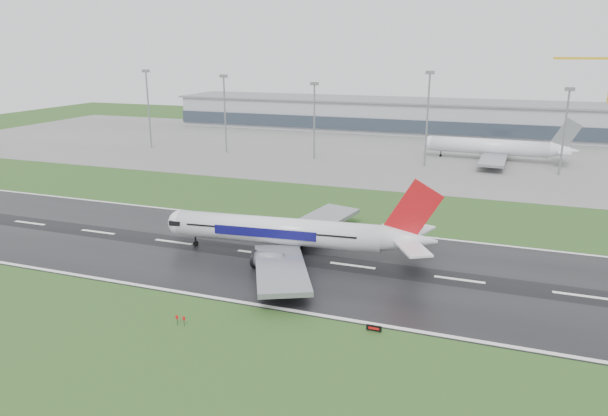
% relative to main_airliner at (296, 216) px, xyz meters
% --- Properties ---
extents(ground, '(520.00, 520.00, 0.00)m').
position_rel_main_airliner_xyz_m(ground, '(-7.66, -1.73, -8.29)').
color(ground, '#24471A').
rests_on(ground, ground).
extents(runway, '(400.00, 45.00, 0.10)m').
position_rel_main_airliner_xyz_m(runway, '(-7.66, -1.73, -8.24)').
color(runway, black).
rests_on(runway, ground).
extents(apron, '(400.00, 130.00, 0.08)m').
position_rel_main_airliner_xyz_m(apron, '(-7.66, 123.27, -8.25)').
color(apron, slate).
rests_on(apron, ground).
extents(terminal, '(240.00, 36.00, 15.00)m').
position_rel_main_airliner_xyz_m(terminal, '(-7.66, 183.27, -0.79)').
color(terminal, '#90939A').
rests_on(terminal, ground).
extents(main_airliner, '(60.40, 58.03, 16.38)m').
position_rel_main_airliner_xyz_m(main_airliner, '(0.00, 0.00, 0.00)').
color(main_airliner, silver).
rests_on(main_airliner, runway).
extents(parked_airliner, '(57.55, 53.89, 16.26)m').
position_rel_main_airliner_xyz_m(parked_airliner, '(34.93, 117.85, -0.08)').
color(parked_airliner, silver).
rests_on(parked_airliner, apron).
extents(runway_sign, '(2.28, 0.91, 1.04)m').
position_rel_main_airliner_xyz_m(runway_sign, '(22.03, -25.69, -7.77)').
color(runway_sign, black).
rests_on(runway_sign, ground).
extents(floodmast_0, '(0.64, 0.64, 31.00)m').
position_rel_main_airliner_xyz_m(floodmast_0, '(-102.46, 98.27, 7.21)').
color(floodmast_0, gray).
rests_on(floodmast_0, ground).
extents(floodmast_1, '(0.64, 0.64, 29.54)m').
position_rel_main_airliner_xyz_m(floodmast_1, '(-66.90, 98.27, 6.48)').
color(floodmast_1, gray).
rests_on(floodmast_1, ground).
extents(floodmast_2, '(0.64, 0.64, 27.38)m').
position_rel_main_airliner_xyz_m(floodmast_2, '(-29.59, 98.27, 5.40)').
color(floodmast_2, gray).
rests_on(floodmast_2, ground).
extents(floodmast_3, '(0.64, 0.64, 31.94)m').
position_rel_main_airliner_xyz_m(floodmast_3, '(11.98, 98.27, 7.68)').
color(floodmast_3, gray).
rests_on(floodmast_3, ground).
extents(floodmast_4, '(0.64, 0.64, 27.43)m').
position_rel_main_airliner_xyz_m(floodmast_4, '(55.92, 98.27, 5.42)').
color(floodmast_4, gray).
rests_on(floodmast_4, ground).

